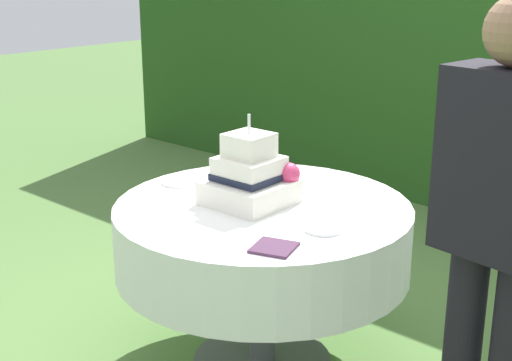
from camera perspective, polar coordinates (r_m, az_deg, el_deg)
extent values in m
cylinder|color=#4C4C51|center=(3.20, 0.51, -14.16)|extent=(0.60, 0.60, 0.02)
cylinder|color=#4C4C51|center=(3.04, 0.52, -8.71)|extent=(0.11, 0.11, 0.70)
cylinder|color=brown|center=(2.90, 0.54, -2.26)|extent=(1.18, 1.18, 0.03)
cylinder|color=white|center=(2.94, 0.54, -4.51)|extent=(1.21, 1.21, 0.28)
cube|color=white|center=(2.89, -0.54, -0.91)|extent=(0.31, 0.31, 0.10)
cube|color=white|center=(2.86, -0.55, 0.94)|extent=(0.23, 0.23, 0.10)
cube|color=black|center=(2.87, -0.55, 0.34)|extent=(0.24, 0.24, 0.03)
cube|color=white|center=(2.84, -0.55, 2.82)|extent=(0.17, 0.17, 0.10)
sphere|color=#D13866|center=(2.88, 2.63, 0.54)|extent=(0.09, 0.09, 0.09)
cylinder|color=silver|center=(2.82, -0.56, 4.55)|extent=(0.01, 0.01, 0.08)
cylinder|color=white|center=(2.63, 5.44, -3.88)|extent=(0.14, 0.14, 0.01)
cylinder|color=white|center=(3.17, -6.19, -0.14)|extent=(0.15, 0.15, 0.01)
cylinder|color=white|center=(3.27, 2.23, 0.47)|extent=(0.10, 0.10, 0.01)
cube|color=#4C2D47|center=(2.46, 1.45, -5.37)|extent=(0.18, 0.18, 0.01)
cube|color=black|center=(2.15, 19.31, 1.19)|extent=(0.38, 0.25, 0.55)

